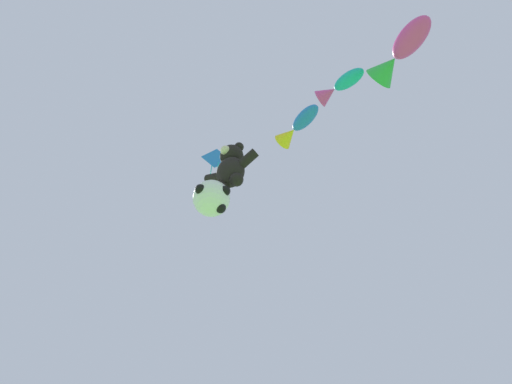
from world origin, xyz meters
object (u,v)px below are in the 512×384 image
teddy_bear_kite (231,167)px  soccer_ball_kite (212,198)px  fish_kite_cobalt (296,127)px  diamond_kite (215,163)px  fish_kite_teal (338,87)px  fish_kite_magenta (399,54)px

teddy_bear_kite → soccer_ball_kite: bearing=-146.4°
fish_kite_cobalt → diamond_kite: (-2.87, -0.78, -0.74)m
soccer_ball_kite → fish_kite_cobalt: fish_kite_cobalt is taller
fish_kite_cobalt → soccer_ball_kite: bearing=-124.3°
soccer_ball_kite → fish_kite_teal: bearing=29.3°
fish_kite_magenta → diamond_kite: fish_kite_magenta is taller
teddy_bear_kite → fish_kite_teal: 5.20m
diamond_kite → fish_kite_teal: bearing=5.6°
soccer_ball_kite → fish_kite_teal: size_ratio=0.58×
teddy_bear_kite → fish_kite_cobalt: bearing=59.4°
teddy_bear_kite → fish_kite_magenta: fish_kite_magenta is taller
soccer_ball_kite → fish_kite_magenta: bearing=17.7°
fish_kite_magenta → diamond_kite: 6.78m
soccer_ball_kite → diamond_kite: 4.46m
fish_kite_teal → fish_kite_magenta: bearing=-4.2°
fish_kite_teal → fish_kite_magenta: fish_kite_teal is taller
fish_kite_teal → diamond_kite: bearing=-174.4°
soccer_ball_kite → fish_kite_magenta: size_ratio=0.43×
fish_kite_teal → diamond_kite: 4.85m
teddy_bear_kite → fish_kite_teal: fish_kite_teal is taller
fish_kite_teal → diamond_kite: size_ratio=0.57×
diamond_kite → fish_kite_cobalt: bearing=15.2°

